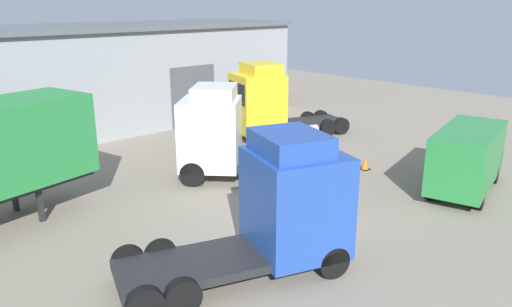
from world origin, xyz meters
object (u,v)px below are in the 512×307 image
Objects in this scene: delivery_van_green at (468,157)px; traffic_cone at (365,164)px; tractor_unit_blue at (281,206)px; tractor_unit_yellow at (265,103)px; tractor_unit_white at (222,136)px.

traffic_cone is (-0.83, 4.19, -1.12)m from delivery_van_green.
tractor_unit_yellow is (9.46, 10.38, 0.11)m from tractor_unit_blue.
tractor_unit_yellow reaches higher than tractor_unit_blue.
traffic_cone is (-0.54, -7.01, -1.68)m from tractor_unit_yellow.
tractor_unit_white is 1.16× the size of delivery_van_green.
delivery_van_green is (6.20, -7.70, -0.49)m from tractor_unit_white.
tractor_unit_blue is 14.05m from tractor_unit_yellow.
tractor_unit_white is at bearing 114.96° from delivery_van_green.
tractor_unit_yellow is 12.51× the size of traffic_cone.
traffic_cone is at bearing 40.13° from tractor_unit_blue.
tractor_unit_blue is at bearing 161.40° from delivery_van_green.
tractor_unit_white is 11.28× the size of traffic_cone.
delivery_van_green reaches higher than traffic_cone.
traffic_cone is (5.36, -3.51, -1.61)m from tractor_unit_white.
tractor_unit_blue is 1.24× the size of delivery_van_green.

